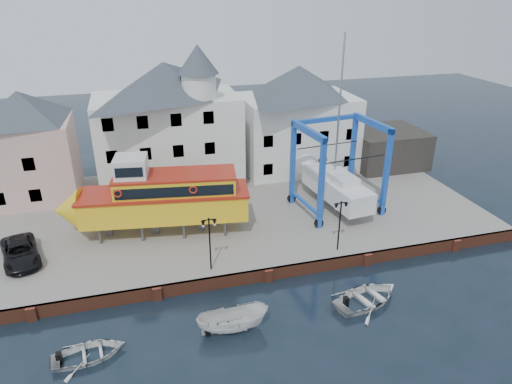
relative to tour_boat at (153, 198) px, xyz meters
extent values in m
plane|color=black|center=(7.41, -7.77, -4.18)|extent=(140.00, 140.00, 0.00)
cube|color=slate|center=(7.41, 3.23, -3.68)|extent=(44.00, 22.00, 1.00)
cube|color=brown|center=(7.41, -7.65, -3.68)|extent=(44.00, 0.25, 1.00)
cube|color=brown|center=(-8.59, -7.82, -3.68)|extent=(0.60, 0.36, 1.00)
cube|color=brown|center=(-0.59, -7.82, -3.68)|extent=(0.60, 0.36, 1.00)
cube|color=brown|center=(7.41, -7.82, -3.68)|extent=(0.60, 0.36, 1.00)
cube|color=brown|center=(15.41, -7.82, -3.68)|extent=(0.60, 0.36, 1.00)
cube|color=brown|center=(23.41, -7.82, -3.68)|extent=(0.60, 0.36, 1.00)
cube|color=#D2A395|center=(-10.59, 10.23, 0.57)|extent=(8.00, 7.00, 7.50)
pyramid|color=#353C46|center=(-10.59, 10.23, 5.72)|extent=(8.00, 7.00, 2.80)
cube|color=black|center=(-10.09, 6.77, -1.58)|extent=(1.00, 0.08, 1.20)
cube|color=black|center=(-10.09, 6.77, 1.42)|extent=(1.00, 0.08, 1.20)
cube|color=silver|center=(2.41, 10.73, 1.32)|extent=(14.00, 8.00, 9.00)
pyramid|color=#353C46|center=(2.41, 10.73, 7.42)|extent=(14.00, 8.00, 3.20)
cube|color=black|center=(-3.09, 6.77, -1.58)|extent=(1.00, 0.08, 1.20)
cube|color=black|center=(-0.09, 6.77, -1.58)|extent=(1.00, 0.08, 1.20)
cube|color=black|center=(2.91, 6.77, -1.58)|extent=(1.00, 0.08, 1.20)
cube|color=black|center=(5.91, 6.77, -1.58)|extent=(1.00, 0.08, 1.20)
cube|color=black|center=(-3.09, 6.77, 1.42)|extent=(1.00, 0.08, 1.20)
cube|color=black|center=(-0.09, 6.77, 1.42)|extent=(1.00, 0.08, 1.20)
cube|color=black|center=(2.91, 6.77, 1.42)|extent=(1.00, 0.08, 1.20)
cube|color=black|center=(5.91, 6.77, 1.42)|extent=(1.00, 0.08, 1.20)
cube|color=black|center=(-3.09, 6.77, 4.42)|extent=(1.00, 0.08, 1.20)
cube|color=black|center=(-0.09, 6.77, 4.42)|extent=(1.00, 0.08, 1.20)
cube|color=black|center=(2.91, 6.77, 4.42)|extent=(1.00, 0.08, 1.20)
cube|color=black|center=(5.91, 6.77, 4.42)|extent=(1.00, 0.08, 1.20)
cylinder|color=silver|center=(5.41, 8.33, 7.02)|extent=(3.20, 3.20, 2.40)
cone|color=#353C46|center=(5.41, 8.33, 9.52)|extent=(3.80, 3.80, 2.60)
cube|color=silver|center=(16.41, 11.23, 0.82)|extent=(12.00, 8.00, 8.00)
pyramid|color=#353C46|center=(16.41, 11.23, 6.42)|extent=(12.00, 8.00, 3.20)
cube|color=black|center=(11.91, 7.27, -1.58)|extent=(1.00, 0.08, 1.20)
cube|color=black|center=(14.91, 7.27, -1.58)|extent=(1.00, 0.08, 1.20)
cube|color=black|center=(17.91, 7.27, -1.58)|extent=(1.00, 0.08, 1.20)
cube|color=black|center=(20.91, 7.27, -1.58)|extent=(1.00, 0.08, 1.20)
cube|color=black|center=(11.91, 7.27, 1.42)|extent=(1.00, 0.08, 1.20)
cube|color=black|center=(14.91, 7.27, 1.42)|extent=(1.00, 0.08, 1.20)
cube|color=black|center=(17.91, 7.27, 1.42)|extent=(1.00, 0.08, 1.20)
cube|color=black|center=(20.91, 7.27, 1.42)|extent=(1.00, 0.08, 1.20)
cube|color=black|center=(26.41, 9.23, -1.18)|extent=(8.00, 7.00, 4.00)
cylinder|color=black|center=(3.41, -6.57, -1.18)|extent=(0.12, 0.12, 4.00)
cube|color=black|center=(3.41, -6.57, 0.87)|extent=(0.90, 0.06, 0.06)
sphere|color=black|center=(3.41, -6.57, 0.94)|extent=(0.16, 0.16, 0.16)
cone|color=black|center=(3.01, -6.57, 0.60)|extent=(0.32, 0.32, 0.45)
sphere|color=silver|center=(3.01, -6.57, 0.42)|extent=(0.18, 0.18, 0.18)
cone|color=black|center=(3.81, -6.57, 0.60)|extent=(0.32, 0.32, 0.45)
sphere|color=silver|center=(3.81, -6.57, 0.42)|extent=(0.18, 0.18, 0.18)
cylinder|color=black|center=(13.41, -6.57, -1.18)|extent=(0.12, 0.12, 4.00)
cube|color=black|center=(13.41, -6.57, 0.87)|extent=(0.90, 0.06, 0.06)
sphere|color=black|center=(13.41, -6.57, 0.94)|extent=(0.16, 0.16, 0.16)
cone|color=black|center=(13.01, -6.57, 0.60)|extent=(0.32, 0.32, 0.45)
sphere|color=silver|center=(13.01, -6.57, 0.42)|extent=(0.18, 0.18, 0.18)
cone|color=black|center=(13.81, -6.57, 0.60)|extent=(0.32, 0.32, 0.45)
sphere|color=silver|center=(13.81, -6.57, 0.42)|extent=(0.18, 0.18, 0.18)
cylinder|color=#59595E|center=(-4.45, -0.69, -2.47)|extent=(0.23, 0.23, 1.42)
cylinder|color=#59595E|center=(-4.06, 1.94, -2.47)|extent=(0.23, 0.23, 1.42)
cylinder|color=#59595E|center=(-1.17, -1.17, -2.47)|extent=(0.23, 0.23, 1.42)
cylinder|color=#59595E|center=(-0.78, 1.46, -2.47)|extent=(0.23, 0.23, 1.42)
cylinder|color=#59595E|center=(2.11, -1.65, -2.47)|extent=(0.23, 0.23, 1.42)
cylinder|color=#59595E|center=(2.50, 0.98, -2.47)|extent=(0.23, 0.23, 1.42)
cylinder|color=#59595E|center=(5.39, -2.13, -2.47)|extent=(0.23, 0.23, 1.42)
cylinder|color=#59595E|center=(5.78, 0.49, -2.47)|extent=(0.23, 0.23, 1.42)
cube|color=#59595E|center=(-3.79, 0.56, -2.47)|extent=(0.63, 0.55, 1.42)
cube|color=#59595E|center=(-0.04, 0.01, -2.47)|extent=(0.63, 0.55, 1.42)
cube|color=#59595E|center=(3.71, -0.54, -2.47)|extent=(0.63, 0.55, 1.42)
cube|color=yellow|center=(0.90, -0.13, -0.72)|extent=(13.64, 5.48, 2.08)
cone|color=yellow|center=(-6.69, 0.98, -0.72)|extent=(2.58, 3.86, 3.60)
cube|color=#A32112|center=(0.90, -0.13, 0.42)|extent=(13.94, 5.67, 0.21)
cube|color=yellow|center=(1.84, -0.27, 1.08)|extent=(9.83, 4.56, 1.51)
cube|color=black|center=(1.60, -1.89, 1.13)|extent=(9.00, 1.38, 0.85)
cube|color=black|center=(2.07, 1.35, 1.13)|extent=(9.00, 1.38, 0.85)
cube|color=#A32112|center=(1.84, -0.27, 1.92)|extent=(10.04, 4.68, 0.17)
cube|color=silver|center=(-1.44, 0.21, 2.70)|extent=(2.79, 2.79, 1.72)
cube|color=black|center=(-1.63, -1.03, 2.77)|extent=(2.05, 0.36, 0.76)
torus|color=#A32112|center=(-2.62, -1.32, 1.27)|extent=(0.67, 0.23, 0.66)
torus|color=#A32112|center=(3.00, -2.15, 1.27)|extent=(0.67, 0.23, 0.66)
cube|color=#1A43A0|center=(13.39, -2.83, 0.80)|extent=(0.44, 0.44, 7.95)
cylinder|color=black|center=(13.39, -2.83, -2.78)|extent=(0.82, 0.37, 0.80)
cube|color=#1A43A0|center=(12.78, 2.42, 0.80)|extent=(0.44, 0.44, 7.95)
cylinder|color=black|center=(12.78, 2.42, -2.78)|extent=(0.82, 0.37, 0.80)
cube|color=#1A43A0|center=(19.76, -2.09, 0.80)|extent=(0.44, 0.44, 7.95)
cylinder|color=black|center=(19.76, -2.09, -2.78)|extent=(0.82, 0.37, 0.80)
cube|color=#1A43A0|center=(19.16, 3.15, 0.80)|extent=(0.44, 0.44, 7.95)
cylinder|color=black|center=(19.16, 3.15, -2.78)|extent=(0.82, 0.37, 0.80)
cube|color=#1A43A0|center=(13.08, -0.21, 4.57)|extent=(1.04, 5.69, 0.56)
cube|color=#1A43A0|center=(13.08, -0.21, -2.04)|extent=(0.93, 5.67, 0.24)
cube|color=#1A43A0|center=(19.46, 0.53, 4.57)|extent=(1.04, 5.69, 0.56)
cube|color=#1A43A0|center=(19.46, 0.53, -2.04)|extent=(0.93, 5.67, 0.24)
cube|color=#1A43A0|center=(15.97, 2.79, 4.57)|extent=(6.82, 1.17, 0.40)
cube|color=silver|center=(16.27, 0.16, -1.13)|extent=(3.57, 8.76, 1.82)
cone|color=silver|center=(15.69, 5.18, -1.13)|extent=(2.80, 2.10, 2.61)
cube|color=#59595E|center=(16.27, 0.16, -2.44)|extent=(0.50, 2.06, 0.80)
cube|color=silver|center=(16.34, -0.40, 0.11)|extent=(2.20, 3.59, 0.68)
cylinder|color=#99999E|center=(16.21, 0.73, 6.02)|extent=(0.18, 0.18, 12.49)
cube|color=black|center=(16.51, -1.87, 2.32)|extent=(6.19, 0.83, 0.05)
cube|color=black|center=(16.04, 2.19, 2.32)|extent=(6.19, 0.83, 0.05)
imported|color=black|center=(-10.07, -1.70, -2.45)|extent=(3.74, 5.73, 1.46)
imported|color=silver|center=(3.74, -12.22, -4.18)|extent=(4.62, 1.93, 1.75)
imported|color=silver|center=(13.22, -11.95, -4.18)|extent=(5.86, 4.86, 1.05)
imported|color=silver|center=(-4.87, -12.23, -4.18)|extent=(4.52, 3.50, 0.86)
camera|label=1|loc=(-0.86, -34.30, 15.71)|focal=32.00mm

